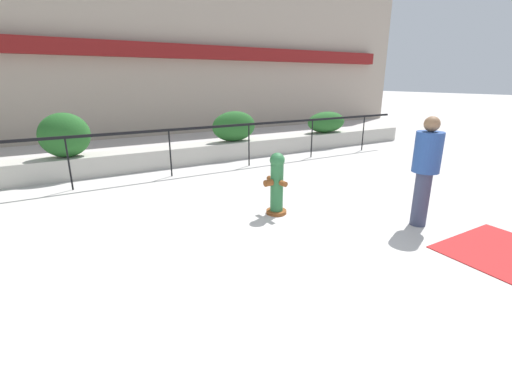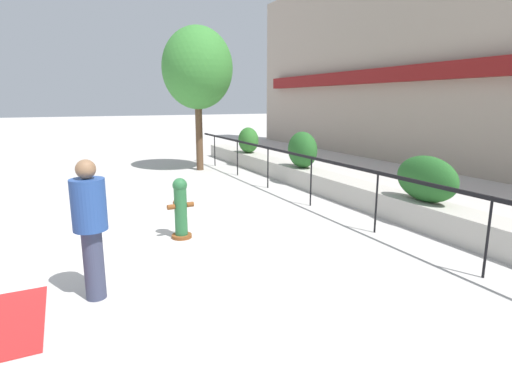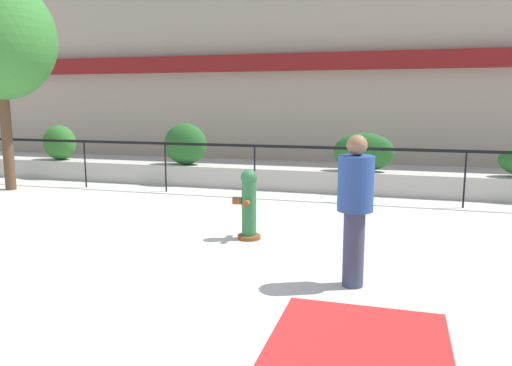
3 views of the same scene
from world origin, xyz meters
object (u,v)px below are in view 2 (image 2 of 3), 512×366
object	(u,v)px
hedge_bush_0	(248,140)
street_tree	(197,69)
hedge_bush_1	(302,150)
hedge_bush_2	(426,179)
pedestrian	(90,221)
fire_hydrant	(181,208)

from	to	relation	value
hedge_bush_0	street_tree	size ratio (longest dim) A/B	0.19
hedge_bush_1	hedge_bush_2	bearing A→B (deg)	0.00
hedge_bush_1	hedge_bush_2	xyz separation A→B (m)	(4.38, 0.00, -0.08)
street_tree	hedge_bush_0	bearing A→B (deg)	90.48
hedge_bush_0	pedestrian	bearing A→B (deg)	-35.29
hedge_bush_1	pedestrian	size ratio (longest dim) A/B	0.64
street_tree	pedestrian	size ratio (longest dim) A/B	2.79
street_tree	hedge_bush_2	bearing A→B (deg)	13.15
fire_hydrant	pedestrian	distance (m)	2.35
fire_hydrant	pedestrian	xyz separation A→B (m)	(1.71, -1.55, 0.44)
hedge_bush_0	hedge_bush_1	distance (m)	3.70
fire_hydrant	street_tree	xyz separation A→B (m)	(-6.67, 2.51, 2.89)
hedge_bush_2	pedestrian	bearing A→B (deg)	-86.93
hedge_bush_0	fire_hydrant	world-z (taller)	hedge_bush_0
hedge_bush_0	hedge_bush_2	world-z (taller)	hedge_bush_0
fire_hydrant	hedge_bush_2	bearing A→B (deg)	72.42
hedge_bush_2	fire_hydrant	bearing A→B (deg)	-107.58
hedge_bush_2	hedge_bush_1	bearing A→B (deg)	180.00
hedge_bush_1	street_tree	size ratio (longest dim) A/B	0.23
hedge_bush_1	street_tree	bearing A→B (deg)	-152.92
hedge_bush_1	pedestrian	world-z (taller)	pedestrian
hedge_bush_1	street_tree	distance (m)	4.80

